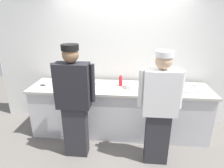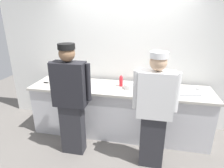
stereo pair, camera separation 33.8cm
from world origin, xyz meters
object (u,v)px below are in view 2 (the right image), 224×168
(mixing_bowl_steel, at_px, (79,84))
(ramekin_green_sauce, at_px, (199,89))
(squeeze_bottle_secondary, at_px, (146,85))
(deli_cup, at_px, (158,90))
(sheet_tray, at_px, (181,91))
(squeeze_bottle_spare, at_px, (59,75))
(chefs_knife, at_px, (49,83))
(chef_near_left, at_px, (71,98))
(ramekin_red_sauce, at_px, (98,83))
(plate_stack_front, at_px, (130,86))
(chef_center, at_px, (154,109))
(squeeze_bottle_primary, at_px, (121,81))

(mixing_bowl_steel, xyz_separation_m, ramekin_green_sauce, (2.08, 0.27, -0.04))
(squeeze_bottle_secondary, height_order, deli_cup, squeeze_bottle_secondary)
(mixing_bowl_steel, relative_size, sheet_tray, 0.66)
(sheet_tray, height_order, squeeze_bottle_spare, squeeze_bottle_spare)
(mixing_bowl_steel, distance_m, chefs_knife, 0.61)
(chef_near_left, distance_m, ramekin_red_sauce, 0.80)
(plate_stack_front, height_order, squeeze_bottle_secondary, squeeze_bottle_secondary)
(squeeze_bottle_secondary, distance_m, ramekin_red_sauce, 0.89)
(squeeze_bottle_secondary, height_order, chefs_knife, squeeze_bottle_secondary)
(squeeze_bottle_secondary, xyz_separation_m, ramekin_green_sauce, (0.90, 0.20, -0.08))
(chef_near_left, height_order, plate_stack_front, chef_near_left)
(chef_center, distance_m, plate_stack_front, 0.82)
(plate_stack_front, bearing_deg, squeeze_bottle_secondary, -4.93)
(squeeze_bottle_spare, distance_m, chefs_knife, 0.26)
(squeeze_bottle_spare, distance_m, ramekin_red_sauce, 0.82)
(ramekin_green_sauce, bearing_deg, plate_stack_front, -171.36)
(chef_near_left, xyz_separation_m, chefs_knife, (-0.69, 0.62, -0.02))
(sheet_tray, distance_m, ramekin_red_sauce, 1.47)
(chef_center, bearing_deg, squeeze_bottle_secondary, 101.89)
(plate_stack_front, distance_m, mixing_bowl_steel, 0.92)
(chef_center, distance_m, sheet_tray, 0.84)
(squeeze_bottle_secondary, bearing_deg, chef_near_left, -149.92)
(squeeze_bottle_secondary, relative_size, squeeze_bottle_spare, 1.08)
(squeeze_bottle_secondary, relative_size, ramekin_red_sauce, 2.45)
(squeeze_bottle_primary, height_order, ramekin_red_sauce, squeeze_bottle_primary)
(chef_near_left, height_order, squeeze_bottle_spare, chef_near_left)
(sheet_tray, xyz_separation_m, squeeze_bottle_secondary, (-0.59, -0.03, 0.09))
(chef_center, xyz_separation_m, squeeze_bottle_secondary, (-0.14, 0.68, 0.10))
(mixing_bowl_steel, distance_m, sheet_tray, 1.77)
(chef_center, height_order, chefs_knife, chef_center)
(squeeze_bottle_primary, bearing_deg, plate_stack_front, -24.82)
(squeeze_bottle_spare, bearing_deg, squeeze_bottle_primary, -5.10)
(chef_near_left, height_order, squeeze_bottle_secondary, chef_near_left)
(chef_near_left, bearing_deg, mixing_bowl_steel, 98.35)
(ramekin_green_sauce, xyz_separation_m, deli_cup, (-0.70, -0.25, 0.02))
(plate_stack_front, relative_size, squeeze_bottle_spare, 1.19)
(sheet_tray, bearing_deg, chefs_knife, -178.96)
(squeeze_bottle_primary, distance_m, deli_cup, 0.67)
(sheet_tray, distance_m, chefs_knife, 2.37)
(sheet_tray, distance_m, ramekin_green_sauce, 0.36)
(ramekin_red_sauce, bearing_deg, squeeze_bottle_secondary, -8.71)
(squeeze_bottle_primary, xyz_separation_m, chefs_knife, (-1.34, -0.12, -0.10))
(plate_stack_front, bearing_deg, squeeze_bottle_primary, 155.18)
(squeeze_bottle_primary, xyz_separation_m, squeeze_bottle_spare, (-1.25, 0.11, -0.01))
(chef_center, bearing_deg, ramekin_green_sauce, 49.28)
(squeeze_bottle_primary, bearing_deg, ramekin_red_sauce, 176.18)
(chef_near_left, xyz_separation_m, mixing_bowl_steel, (-0.08, 0.56, 0.03))
(plate_stack_front, height_order, ramekin_green_sauce, plate_stack_front)
(squeeze_bottle_secondary, bearing_deg, sheet_tray, 2.84)
(squeeze_bottle_secondary, xyz_separation_m, ramekin_red_sauce, (-0.88, 0.13, -0.07))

